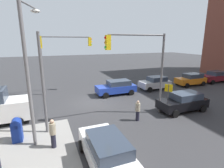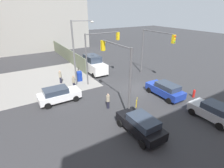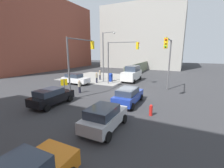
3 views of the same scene
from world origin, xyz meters
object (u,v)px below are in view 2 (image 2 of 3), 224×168
object	(u,v)px
sedan_silver	(213,111)
pedestrian_waiting	(108,101)
mailbox_blue	(79,76)
pedestrian_crossing	(74,82)
hatchback_blue	(165,89)
traffic_signal_nw_corner	(118,65)
traffic_signal_ne_corner	(100,48)
van_white_delivery	(93,64)
traffic_signal_se_corner	(154,45)
hatchback_black	(141,124)
street_lamp_corner	(77,49)
fire_hydrant	(194,93)
pedestrian_walking_north	(60,77)
hatchback_white	(59,94)

from	to	relation	value
sedan_silver	pedestrian_waiting	world-z (taller)	sedan_silver
mailbox_blue	pedestrian_crossing	world-z (taller)	pedestrian_crossing
hatchback_blue	pedestrian_crossing	bearing A→B (deg)	47.92
traffic_signal_nw_corner	hatchback_blue	world-z (taller)	traffic_signal_nw_corner
mailbox_blue	hatchback_blue	size ratio (longest dim) A/B	0.32
traffic_signal_ne_corner	van_white_delivery	bearing A→B (deg)	-12.24
hatchback_blue	traffic_signal_se_corner	bearing A→B (deg)	-28.08
hatchback_black	pedestrian_waiting	distance (m)	4.66
van_white_delivery	pedestrian_crossing	world-z (taller)	van_white_delivery
hatchback_blue	traffic_signal_ne_corner	bearing A→B (deg)	29.05
street_lamp_corner	fire_hydrant	size ratio (longest dim) A/B	8.51
mailbox_blue	pedestrian_walking_north	distance (m)	2.48
street_lamp_corner	hatchback_blue	size ratio (longest dim) A/B	1.79
street_lamp_corner	pedestrian_walking_north	world-z (taller)	street_lamp_corner
pedestrian_waiting	pedestrian_walking_north	bearing A→B (deg)	78.72
traffic_signal_ne_corner	traffic_signal_se_corner	bearing A→B (deg)	-107.23
traffic_signal_se_corner	van_white_delivery	size ratio (longest dim) A/B	1.20
hatchback_blue	traffic_signal_nw_corner	bearing A→B (deg)	85.29
street_lamp_corner	hatchback_black	world-z (taller)	street_lamp_corner
traffic_signal_se_corner	fire_hydrant	xyz separation A→B (m)	(-7.29, 0.30, -4.16)
van_white_delivery	pedestrian_crossing	xyz separation A→B (m)	(-4.10, 4.70, -0.38)
traffic_signal_nw_corner	hatchback_blue	bearing A→B (deg)	-94.71
traffic_signal_nw_corner	sedan_silver	world-z (taller)	traffic_signal_nw_corner
traffic_signal_se_corner	hatchback_white	world-z (taller)	traffic_signal_se_corner
mailbox_blue	pedestrian_waiting	bearing A→B (deg)	178.60
sedan_silver	pedestrian_crossing	world-z (taller)	pedestrian_crossing
mailbox_blue	traffic_signal_se_corner	bearing A→B (deg)	-112.37
sedan_silver	hatchback_white	distance (m)	15.03
traffic_signal_nw_corner	sedan_silver	xyz separation A→B (m)	(-5.88, -6.34, -3.76)
street_lamp_corner	pedestrian_crossing	xyz separation A→B (m)	(-0.90, 1.05, -3.80)
mailbox_blue	hatchback_blue	xyz separation A→B (m)	(-9.32, -6.61, 0.08)
traffic_signal_se_corner	traffic_signal_nw_corner	bearing A→B (deg)	118.62
sedan_silver	traffic_signal_nw_corner	bearing A→B (deg)	47.16
pedestrian_crossing	pedestrian_walking_north	world-z (taller)	pedestrian_walking_north
mailbox_blue	pedestrian_waiting	xyz separation A→B (m)	(-8.20, 0.20, 0.07)
hatchback_white	traffic_signal_nw_corner	bearing A→B (deg)	-134.97
pedestrian_crossing	hatchback_blue	bearing A→B (deg)	-14.86
traffic_signal_nw_corner	hatchback_white	size ratio (longest dim) A/B	1.50
traffic_signal_ne_corner	pedestrian_crossing	xyz separation A→B (m)	(-0.30, 3.88, -3.70)
hatchback_white	van_white_delivery	world-z (taller)	van_white_delivery
mailbox_blue	pedestrian_walking_north	size ratio (longest dim) A/B	0.82
hatchback_white	sedan_silver	bearing A→B (deg)	-133.75
hatchback_black	sedan_silver	bearing A→B (deg)	-105.29
traffic_signal_nw_corner	traffic_signal_ne_corner	xyz separation A→B (m)	(7.12, -1.88, -0.00)
traffic_signal_se_corner	pedestrian_walking_north	xyz separation A→B (m)	(4.51, 11.90, -3.74)
sedan_silver	van_white_delivery	size ratio (longest dim) A/B	0.71
street_lamp_corner	sedan_silver	distance (m)	15.90
mailbox_blue	hatchback_white	world-z (taller)	hatchback_white
traffic_signal_nw_corner	hatchback_white	xyz separation A→B (m)	(4.51, 4.52, -3.76)
traffic_signal_se_corner	pedestrian_crossing	bearing A→B (deg)	80.15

